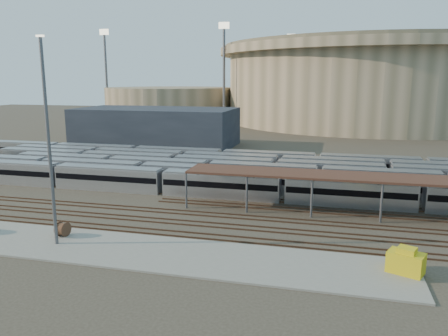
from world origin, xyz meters
name	(u,v)px	position (x,y,z in m)	size (l,w,h in m)	color
ground	(240,215)	(0.00, 0.00, 0.00)	(420.00, 420.00, 0.00)	#383026
apron	(162,254)	(-5.00, -15.00, 0.10)	(50.00, 9.00, 0.20)	gray
subway_trains	(270,173)	(1.20, 18.50, 1.80)	(131.61, 23.90, 3.60)	silver
inspection_shed	(416,181)	(22.00, 4.00, 4.98)	(60.30, 6.00, 5.30)	#57575C
empty_tracks	(232,226)	(0.00, -5.00, 0.09)	(170.00, 9.62, 0.18)	#4C3323
stadium	(369,82)	(25.00, 140.00, 16.47)	(124.00, 124.00, 32.50)	tan
secondary_arena	(170,103)	(-60.00, 130.00, 7.00)	(56.00, 56.00, 14.00)	tan
service_building	(156,127)	(-35.00, 55.00, 5.00)	(42.00, 20.00, 10.00)	#1E232D
floodlight_0	(224,71)	(-30.00, 110.00, 20.65)	(4.00, 1.00, 38.40)	#57575C
floodlight_1	(106,72)	(-85.00, 120.00, 20.65)	(4.00, 1.00, 38.40)	#57575C
floodlight_3	(290,73)	(-10.00, 160.00, 20.65)	(4.00, 1.00, 38.40)	#57575C
cable_reel_east	(63,229)	(-17.80, -13.20, 1.02)	(1.63, 1.63, 0.91)	brown
yard_light_pole	(49,143)	(-17.11, -15.38, 11.18)	(0.81, 0.36, 21.79)	#57575C
yellow_equipment	(406,263)	(18.50, -13.91, 1.18)	(3.12, 1.95, 1.95)	gold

